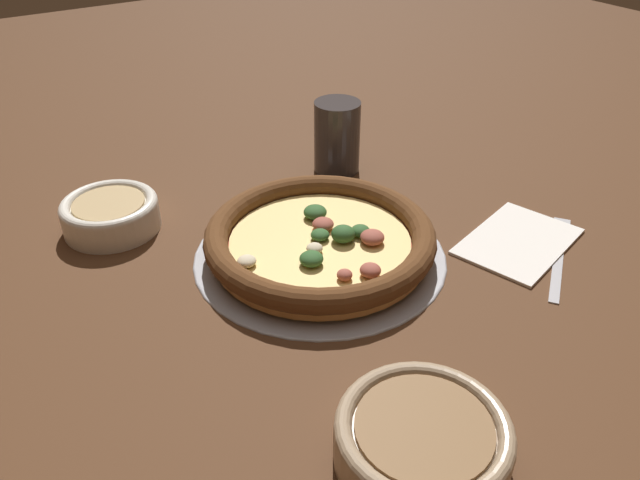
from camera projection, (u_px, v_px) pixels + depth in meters
ground_plane at (320, 256)px, 0.80m from camera, size 3.00×3.00×0.00m
pizza_tray at (320, 254)px, 0.80m from camera, size 0.32×0.32×0.01m
pizza at (320, 239)px, 0.79m from camera, size 0.29×0.29×0.04m
bowl_near at (110, 213)px, 0.84m from camera, size 0.13×0.13×0.04m
bowl_far at (422, 439)px, 0.53m from camera, size 0.15×0.15×0.05m
drinking_cup at (337, 137)px, 0.97m from camera, size 0.07×0.07×0.11m
napkin at (518, 240)px, 0.83m from camera, size 0.19×0.16×0.01m
fork at (559, 251)px, 0.81m from camera, size 0.17×0.13×0.00m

